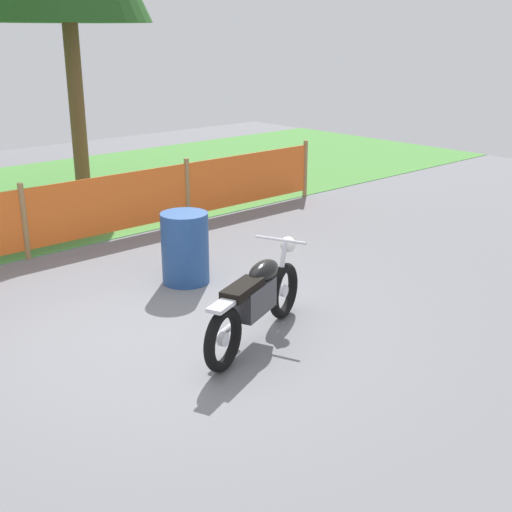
% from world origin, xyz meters
% --- Properties ---
extents(ground, '(24.00, 24.00, 0.02)m').
position_xyz_m(ground, '(0.00, 0.00, -0.01)').
color(ground, slate).
extents(barrier_fence, '(10.92, 0.08, 1.05)m').
position_xyz_m(barrier_fence, '(0.00, 3.23, 0.54)').
color(barrier_fence, '#997547').
rests_on(barrier_fence, ground).
extents(motorcycle_lead, '(1.84, 0.89, 0.92)m').
position_xyz_m(motorcycle_lead, '(0.62, -0.75, 0.45)').
color(motorcycle_lead, black).
rests_on(motorcycle_lead, ground).
extents(oil_drum, '(0.58, 0.58, 0.88)m').
position_xyz_m(oil_drum, '(1.08, 1.06, 0.44)').
color(oil_drum, navy).
rests_on(oil_drum, ground).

